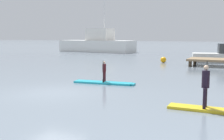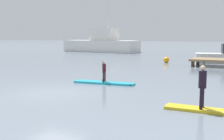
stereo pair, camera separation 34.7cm
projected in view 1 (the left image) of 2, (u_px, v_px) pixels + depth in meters
name	position (u px, v px, depth m)	size (l,w,h in m)	color
ground_plane	(53.00, 92.00, 13.25)	(240.00, 240.00, 0.00)	slate
paddleboard_near	(104.00, 83.00, 15.65)	(3.48, 1.07, 0.10)	#1E9EB2
paddler_child_solo	(104.00, 70.00, 15.55)	(0.22, 0.40, 1.18)	#4C1419
paddleboard_far	(213.00, 110.00, 9.89)	(3.15, 0.69, 0.10)	gold
paddler_adult	(206.00, 84.00, 9.91)	(0.27, 0.49, 1.65)	black
fishing_boat_white_large	(97.00, 44.00, 46.00)	(12.60, 4.66, 10.01)	silver
mooring_buoy_mid	(163.00, 60.00, 27.74)	(0.57, 0.57, 0.57)	orange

